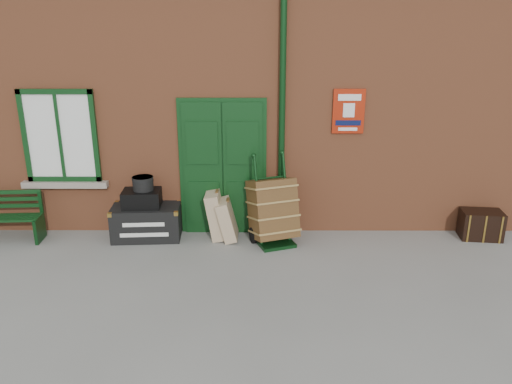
{
  "coord_description": "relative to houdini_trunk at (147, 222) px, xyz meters",
  "views": [
    {
      "loc": [
        0.27,
        -6.37,
        3.36
      ],
      "look_at": [
        0.24,
        0.6,
        1.0
      ],
      "focal_mm": 35.0,
      "sensor_mm": 36.0,
      "label": 1
    }
  ],
  "objects": [
    {
      "name": "station_building",
      "position": [
        1.55,
        2.29,
        1.89
      ],
      "size": [
        10.3,
        4.3,
        4.36
      ],
      "color": "#A85A36",
      "rests_on": "ground"
    },
    {
      "name": "hatbox",
      "position": [
        -0.02,
        0.03,
        0.66
      ],
      "size": [
        0.35,
        0.35,
        0.22
      ],
      "primitive_type": "cylinder",
      "rotation": [
        0.0,
        0.0,
        0.06
      ],
      "color": "black",
      "rests_on": "strongbox"
    },
    {
      "name": "suitcase_back",
      "position": [
        1.14,
        0.04,
        0.12
      ],
      "size": [
        0.35,
        0.55,
        0.79
      ],
      "primitive_type": "cube",
      "rotation": [
        0.0,
        -0.16,
        -0.01
      ],
      "color": "tan",
      "rests_on": "ground"
    },
    {
      "name": "suitcase_front",
      "position": [
        1.32,
        -0.06,
        0.07
      ],
      "size": [
        0.36,
        0.49,
        0.68
      ],
      "primitive_type": "cube",
      "rotation": [
        0.0,
        -0.25,
        -0.01
      ],
      "color": "tan",
      "rests_on": "ground"
    },
    {
      "name": "houdini_trunk",
      "position": [
        0.0,
        0.0,
        0.0
      ],
      "size": [
        1.13,
        0.67,
        0.55
      ],
      "primitive_type": "cube",
      "rotation": [
        0.0,
        0.0,
        0.06
      ],
      "color": "black",
      "rests_on": "ground"
    },
    {
      "name": "ground",
      "position": [
        1.55,
        -1.21,
        -0.27
      ],
      "size": [
        80.0,
        80.0,
        0.0
      ],
      "primitive_type": "plane",
      "color": "gray",
      "rests_on": "ground"
    },
    {
      "name": "porter_trolley",
      "position": [
        2.06,
        -0.15,
        0.27
      ],
      "size": [
        0.89,
        0.92,
        1.41
      ],
      "rotation": [
        0.0,
        0.0,
        0.34
      ],
      "color": "black",
      "rests_on": "ground"
    },
    {
      "name": "strongbox",
      "position": [
        -0.05,
        0.0,
        0.41
      ],
      "size": [
        0.63,
        0.47,
        0.27
      ],
      "primitive_type": "cube",
      "rotation": [
        0.0,
        0.0,
        0.06
      ],
      "color": "black",
      "rests_on": "houdini_trunk"
    },
    {
      "name": "dark_trunk",
      "position": [
        5.49,
        0.01,
        -0.04
      ],
      "size": [
        0.68,
        0.49,
        0.46
      ],
      "primitive_type": "cube",
      "rotation": [
        0.0,
        0.0,
        -0.11
      ],
      "color": "black",
      "rests_on": "ground"
    }
  ]
}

